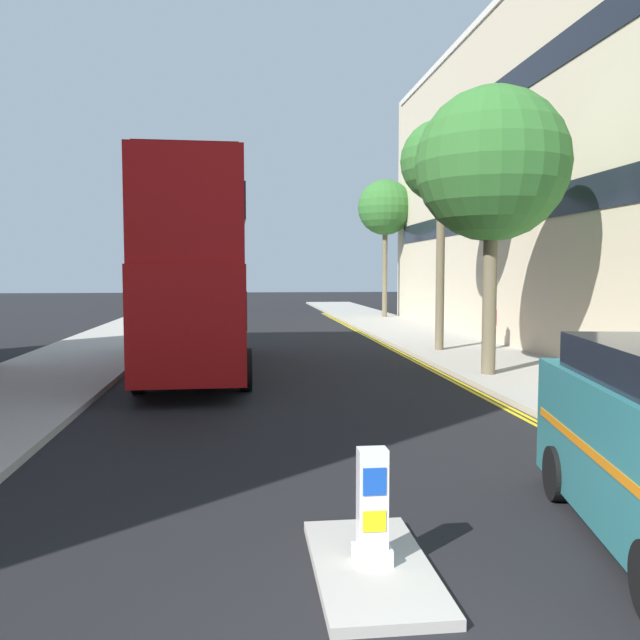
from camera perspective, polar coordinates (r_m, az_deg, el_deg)
name	(u,v)px	position (r m, az deg, el deg)	size (l,w,h in m)	color
sidewalk_right	(492,362)	(21.12, 14.78, -3.56)	(4.00, 80.00, 0.14)	#ADA89E
sidewalk_left	(60,369)	(20.37, -21.76, -4.00)	(4.00, 80.00, 0.14)	#ADA89E
kerb_line_outer	(446,375)	(18.57, 10.98, -4.76)	(0.10, 56.00, 0.01)	yellow
kerb_line_inner	(441,375)	(18.52, 10.51, -4.77)	(0.10, 56.00, 0.01)	yellow
traffic_island	(372,568)	(6.69, 4.55, -20.75)	(1.10, 2.20, 0.10)	#ADA89E
keep_left_bollard	(372,511)	(6.47, 4.58, -16.27)	(0.36, 0.28, 1.11)	silver
double_decker_bus_away	(199,267)	(19.10, -10.53, 4.61)	(2.91, 10.84, 5.64)	#B20F0F
pedestrian_far	(491,325)	(24.01, 14.69, -0.44)	(0.34, 0.22, 1.62)	#2D2D38
street_tree_near	(385,208)	(40.33, 5.72, 9.69)	(3.35, 3.35, 8.33)	#6B6047
street_tree_mid	(492,166)	(18.20, 14.78, 12.89)	(4.03, 4.03, 7.57)	#6B6047
street_tree_far	(442,163)	(23.57, 10.57, 13.29)	(2.86, 2.86, 7.99)	#6B6047
townhouse_terrace_right	(591,182)	(30.57, 22.54, 11.06)	(10.08, 28.00, 13.37)	beige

